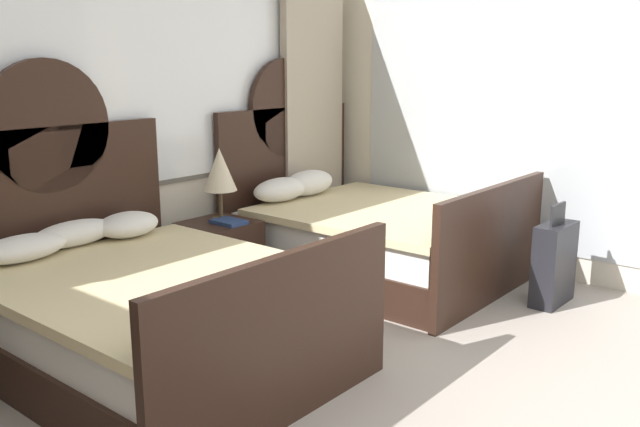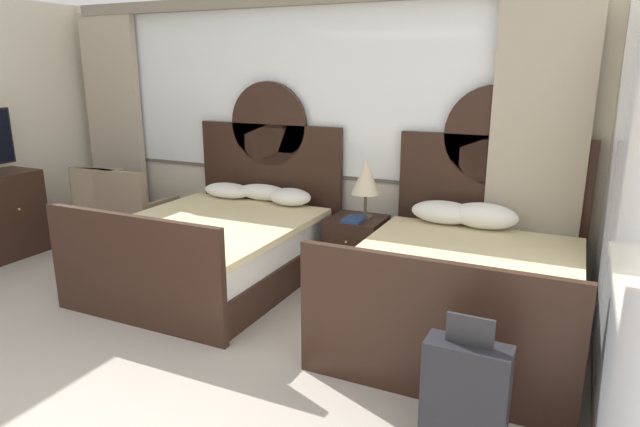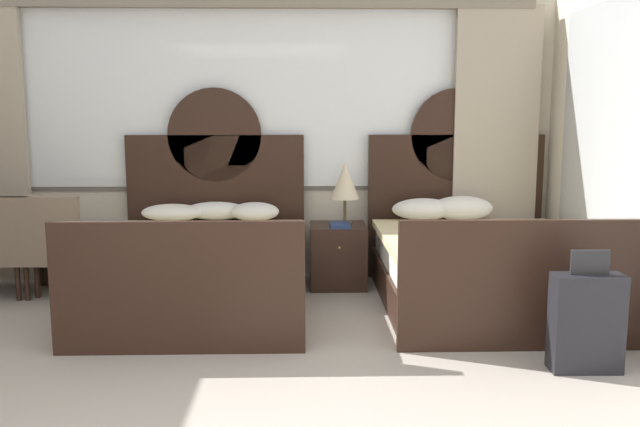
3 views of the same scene
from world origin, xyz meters
name	(u,v)px [view 1 (image 1 of 3)]	position (x,y,z in m)	size (l,w,h in m)	color
wall_back_window	(76,115)	(0.00, 4.08, 1.45)	(5.97, 0.22, 2.70)	beige
wall_right_mirror	(565,118)	(3.02, 1.77, 1.35)	(0.08, 4.68, 2.70)	beige
bed_near_window	(147,307)	(-0.26, 3.02, 0.36)	(1.70, 2.16, 1.84)	black
bed_near_mirror	(371,233)	(2.06, 3.02, 0.36)	(1.70, 2.16, 1.84)	black
nightstand_between_beds	(220,257)	(0.90, 3.66, 0.29)	(0.51, 0.54, 0.58)	black
table_lamp_on_nightstand	(220,170)	(0.97, 3.70, 0.98)	(0.27, 0.27, 0.57)	brown
book_on_nightstand	(229,222)	(0.91, 3.55, 0.59)	(0.18, 0.26, 0.03)	navy
suitcase_on_floor	(554,263)	(2.35, 1.52, 0.32)	(0.44, 0.19, 0.78)	black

